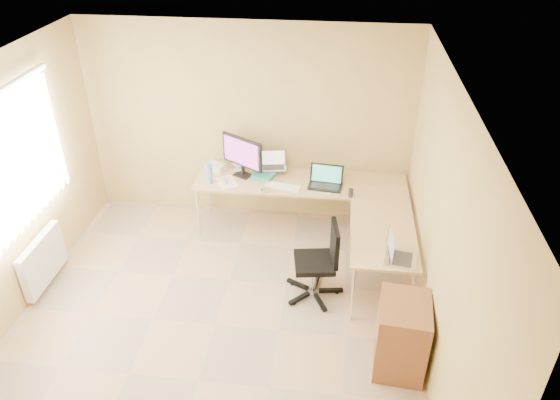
# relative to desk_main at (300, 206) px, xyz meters

# --- Properties ---
(floor) EXTENTS (4.50, 4.50, 0.00)m
(floor) POSITION_rel_desk_main_xyz_m (-0.72, -1.85, -0.36)
(floor) COLOR tan
(floor) RESTS_ON ground
(ceiling) EXTENTS (4.50, 4.50, 0.00)m
(ceiling) POSITION_rel_desk_main_xyz_m (-0.72, -1.85, 2.24)
(ceiling) COLOR white
(ceiling) RESTS_ON ground
(wall_back) EXTENTS (4.50, 0.00, 4.50)m
(wall_back) POSITION_rel_desk_main_xyz_m (-0.72, 0.40, 0.93)
(wall_back) COLOR tan
(wall_back) RESTS_ON ground
(wall_right) EXTENTS (0.00, 4.50, 4.50)m
(wall_right) POSITION_rel_desk_main_xyz_m (1.38, -1.85, 0.93)
(wall_right) COLOR tan
(wall_right) RESTS_ON ground
(desk_main) EXTENTS (2.65, 0.70, 0.73)m
(desk_main) POSITION_rel_desk_main_xyz_m (0.00, 0.00, 0.00)
(desk_main) COLOR tan
(desk_main) RESTS_ON ground
(desk_return) EXTENTS (0.70, 1.30, 0.73)m
(desk_return) POSITION_rel_desk_main_xyz_m (0.98, -1.00, 0.00)
(desk_return) COLOR tan
(desk_return) RESTS_ON ground
(monitor) EXTENTS (0.64, 0.50, 0.53)m
(monitor) POSITION_rel_desk_main_xyz_m (-0.75, 0.06, 0.63)
(monitor) COLOR black
(monitor) RESTS_ON desk_main
(book_stack) EXTENTS (0.34, 0.40, 0.06)m
(book_stack) POSITION_rel_desk_main_xyz_m (-0.46, 0.09, 0.39)
(book_stack) COLOR #248172
(book_stack) RESTS_ON desk_main
(laptop_center) EXTENTS (0.37, 0.31, 0.21)m
(laptop_center) POSITION_rel_desk_main_xyz_m (-0.37, 0.20, 0.53)
(laptop_center) COLOR #ADAFBC
(laptop_center) RESTS_ON desk_main
(laptop_black) EXTENTS (0.44, 0.35, 0.26)m
(laptop_black) POSITION_rel_desk_main_xyz_m (0.31, -0.10, 0.49)
(laptop_black) COLOR black
(laptop_black) RESTS_ON desk_main
(keyboard) EXTENTS (0.46, 0.22, 0.02)m
(keyboard) POSITION_rel_desk_main_xyz_m (-0.21, -0.17, 0.38)
(keyboard) COLOR white
(keyboard) RESTS_ON desk_main
(mouse) EXTENTS (0.10, 0.07, 0.03)m
(mouse) POSITION_rel_desk_main_xyz_m (0.36, -0.30, 0.38)
(mouse) COLOR beige
(mouse) RESTS_ON desk_main
(mug) EXTENTS (0.11, 0.11, 0.08)m
(mug) POSITION_rel_desk_main_xyz_m (-0.93, -0.18, 0.41)
(mug) COLOR beige
(mug) RESTS_ON desk_main
(cd_stack) EXTENTS (0.13, 0.13, 0.03)m
(cd_stack) POSITION_rel_desk_main_xyz_m (-0.41, -0.30, 0.38)
(cd_stack) COLOR silver
(cd_stack) RESTS_ON desk_main
(water_bottle) EXTENTS (0.08, 0.08, 0.27)m
(water_bottle) POSITION_rel_desk_main_xyz_m (-1.13, -0.17, 0.50)
(water_bottle) COLOR #5696D2
(water_bottle) RESTS_ON desk_main
(papers) EXTENTS (0.35, 0.38, 0.01)m
(papers) POSITION_rel_desk_main_xyz_m (-0.92, -0.13, 0.37)
(papers) COLOR white
(papers) RESTS_ON desk_main
(white_box) EXTENTS (0.28, 0.24, 0.08)m
(white_box) POSITION_rel_desk_main_xyz_m (-1.13, 0.17, 0.41)
(white_box) COLOR silver
(white_box) RESTS_ON desk_main
(desk_fan) EXTENTS (0.30, 0.30, 0.29)m
(desk_fan) POSITION_rel_desk_main_xyz_m (-0.83, 0.18, 0.51)
(desk_fan) COLOR silver
(desk_fan) RESTS_ON desk_main
(black_cup) EXTENTS (0.08, 0.08, 0.10)m
(black_cup) POSITION_rel_desk_main_xyz_m (0.62, -0.30, 0.42)
(black_cup) COLOR black
(black_cup) RESTS_ON desk_main
(laptop_return) EXTENTS (0.41, 0.35, 0.25)m
(laptop_return) POSITION_rel_desk_main_xyz_m (1.13, -1.47, 0.49)
(laptop_return) COLOR silver
(laptop_return) RESTS_ON desk_return
(office_chair) EXTENTS (0.63, 0.63, 0.92)m
(office_chair) POSITION_rel_desk_main_xyz_m (0.26, -1.24, 0.14)
(office_chair) COLOR black
(office_chair) RESTS_ON ground
(cabinet) EXTENTS (0.50, 0.60, 0.78)m
(cabinet) POSITION_rel_desk_main_xyz_m (1.13, -2.15, -0.01)
(cabinet) COLOR #8E5D38
(cabinet) RESTS_ON ground
(radiator) EXTENTS (0.09, 0.80, 0.55)m
(radiator) POSITION_rel_desk_main_xyz_m (-2.75, -1.45, -0.02)
(radiator) COLOR white
(radiator) RESTS_ON ground
(window) EXTENTS (0.10, 1.80, 1.40)m
(window) POSITION_rel_desk_main_xyz_m (-2.78, -1.45, 1.19)
(window) COLOR white
(window) RESTS_ON wall_left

